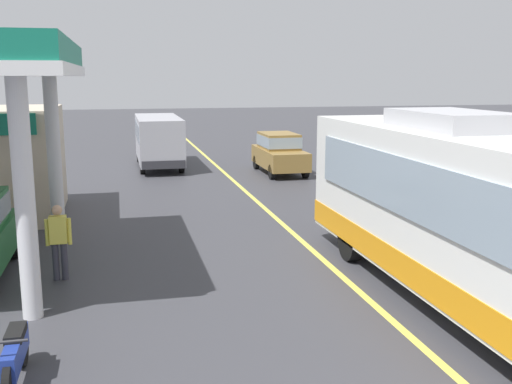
{
  "coord_description": "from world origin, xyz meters",
  "views": [
    {
      "loc": [
        -4.7,
        -3.87,
        4.35
      ],
      "look_at": [
        -1.5,
        10.0,
        1.6
      ],
      "focal_mm": 42.04,
      "sensor_mm": 36.0,
      "label": 1
    }
  ],
  "objects_px": {
    "minibus_opposing_lane": "(158,137)",
    "motorcycle_parked_forecourt": "(15,355)",
    "car_trailing_behind_bus": "(279,151)",
    "pedestrian_near_pump": "(59,238)",
    "coach_bus_main": "(474,220)"
  },
  "relations": [
    {
      "from": "minibus_opposing_lane",
      "to": "car_trailing_behind_bus",
      "type": "distance_m",
      "value": 6.11
    },
    {
      "from": "minibus_opposing_lane",
      "to": "car_trailing_behind_bus",
      "type": "relative_size",
      "value": 1.46
    },
    {
      "from": "minibus_opposing_lane",
      "to": "motorcycle_parked_forecourt",
      "type": "height_order",
      "value": "minibus_opposing_lane"
    },
    {
      "from": "minibus_opposing_lane",
      "to": "pedestrian_near_pump",
      "type": "height_order",
      "value": "minibus_opposing_lane"
    },
    {
      "from": "motorcycle_parked_forecourt",
      "to": "pedestrian_near_pump",
      "type": "distance_m",
      "value": 4.61
    },
    {
      "from": "coach_bus_main",
      "to": "motorcycle_parked_forecourt",
      "type": "height_order",
      "value": "coach_bus_main"
    },
    {
      "from": "coach_bus_main",
      "to": "minibus_opposing_lane",
      "type": "distance_m",
      "value": 20.14
    },
    {
      "from": "pedestrian_near_pump",
      "to": "motorcycle_parked_forecourt",
      "type": "bearing_deg",
      "value": -92.76
    },
    {
      "from": "coach_bus_main",
      "to": "pedestrian_near_pump",
      "type": "relative_size",
      "value": 6.65
    },
    {
      "from": "minibus_opposing_lane",
      "to": "coach_bus_main",
      "type": "bearing_deg",
      "value": -77.02
    },
    {
      "from": "coach_bus_main",
      "to": "pedestrian_near_pump",
      "type": "xyz_separation_m",
      "value": [
        -7.77,
        3.4,
        -0.79
      ]
    },
    {
      "from": "motorcycle_parked_forecourt",
      "to": "car_trailing_behind_bus",
      "type": "relative_size",
      "value": 0.43
    },
    {
      "from": "coach_bus_main",
      "to": "pedestrian_near_pump",
      "type": "distance_m",
      "value": 8.52
    },
    {
      "from": "car_trailing_behind_bus",
      "to": "coach_bus_main",
      "type": "bearing_deg",
      "value": -92.46
    },
    {
      "from": "minibus_opposing_lane",
      "to": "car_trailing_behind_bus",
      "type": "bearing_deg",
      "value": -30.77
    }
  ]
}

